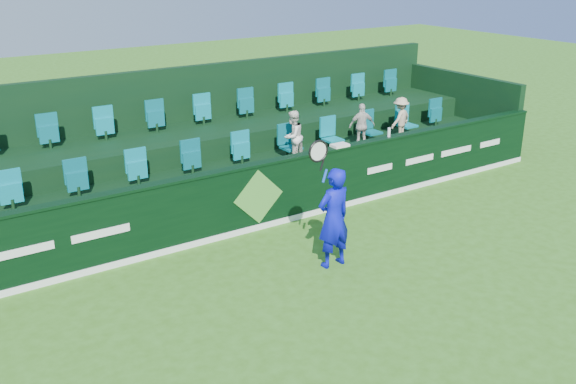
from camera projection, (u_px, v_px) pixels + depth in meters
ground at (393, 318)px, 9.62m from camera, size 60.00×60.00×0.00m
sponsor_hoarding at (256, 196)px, 12.50m from camera, size 16.00×0.25×1.35m
stand_tier_front at (229, 193)px, 13.45m from camera, size 16.00×2.00×0.80m
stand_tier_back at (189, 159)px, 14.85m from camera, size 16.00×1.80×1.30m
stand_rear at (180, 131)px, 14.99m from camera, size 16.00×4.10×2.60m
seat_row_front at (219, 156)px, 13.52m from camera, size 13.50×0.50×0.60m
seat_row_back at (181, 116)px, 14.75m from camera, size 13.50×0.50×0.60m
tennis_player at (333, 217)px, 10.92m from camera, size 0.99×0.45×2.41m
spectator_left at (293, 136)px, 13.97m from camera, size 0.68×0.61×1.14m
spectator_middle at (362, 126)px, 15.00m from camera, size 0.67×0.46×1.06m
spectator_right at (400, 119)px, 15.63m from camera, size 0.77×0.57×1.06m
towel at (340, 145)px, 13.32m from camera, size 0.36×0.24×0.05m
drinks_bottle at (389, 132)px, 13.99m from camera, size 0.06×0.06×0.20m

